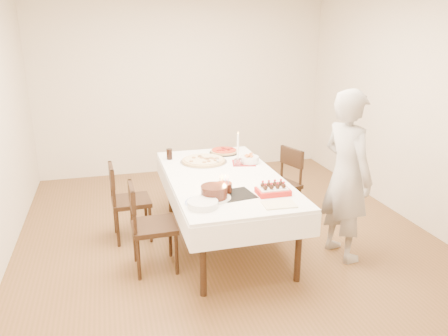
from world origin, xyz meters
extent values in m
plane|color=brown|center=(0.00, 0.00, 0.00)|extent=(5.00, 5.00, 0.00)
cube|color=beige|center=(0.00, 2.50, 1.35)|extent=(4.50, 0.04, 2.70)
cube|color=beige|center=(0.00, -2.50, 1.35)|extent=(4.50, 0.04, 2.70)
cube|color=beige|center=(2.25, 0.00, 1.35)|extent=(0.04, 5.00, 2.70)
cube|color=white|center=(-0.06, -0.10, 0.38)|extent=(1.83, 2.41, 0.75)
imported|color=#A9A59F|center=(1.02, -0.69, 0.85)|extent=(0.51, 0.68, 1.70)
cylinder|color=beige|center=(-0.16, 0.42, 0.77)|extent=(0.69, 0.69, 0.04)
cylinder|color=red|center=(0.17, 0.74, 0.77)|extent=(0.39, 0.39, 0.04)
cube|color=#B21E1E|center=(0.28, 0.27, 0.75)|extent=(0.31, 0.31, 0.01)
cylinder|color=white|center=(0.34, 0.26, 0.79)|extent=(0.24, 0.24, 0.07)
cylinder|color=white|center=(0.19, 0.21, 0.95)|extent=(0.11, 0.11, 0.39)
cylinder|color=black|center=(-0.52, 0.64, 0.81)|extent=(0.07, 0.07, 0.13)
cylinder|color=#37170D|center=(-0.31, -0.68, 0.81)|extent=(0.36, 0.36, 0.12)
cube|color=black|center=(-0.08, -0.64, 0.75)|extent=(0.35, 0.35, 0.01)
cylinder|color=#38170F|center=(-0.18, -0.57, 0.84)|extent=(0.15, 0.15, 0.15)
cube|color=beige|center=(0.21, -0.98, 0.75)|extent=(0.30, 0.21, 0.02)
cylinder|color=white|center=(-0.45, -0.84, 0.78)|extent=(0.33, 0.33, 0.06)
cylinder|color=white|center=(-0.44, -0.75, 0.76)|extent=(0.34, 0.34, 0.01)
camera|label=1|loc=(-1.18, -4.25, 2.24)|focal=35.00mm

